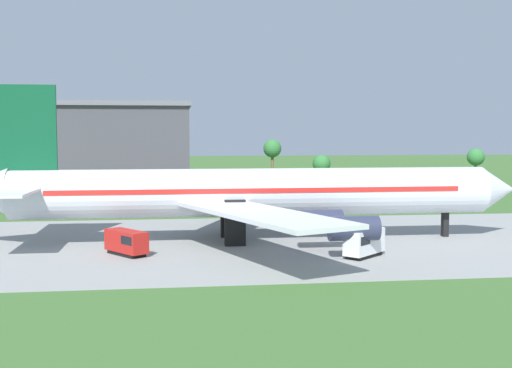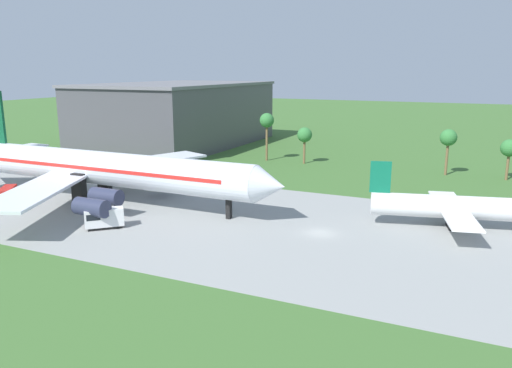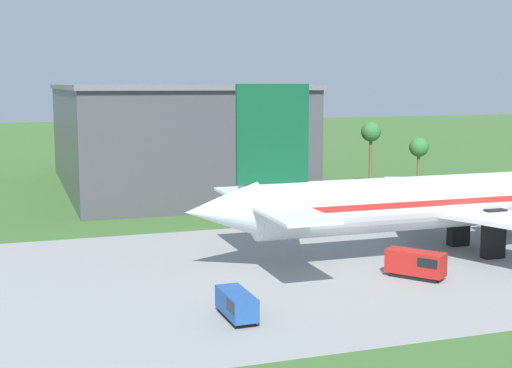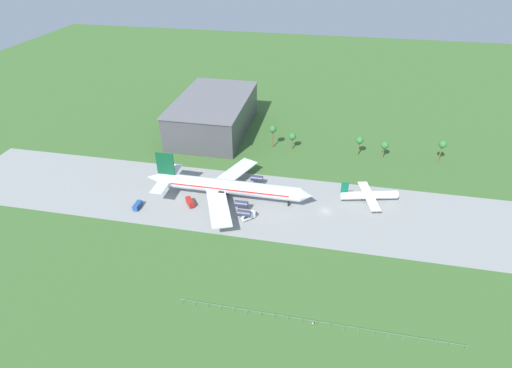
% 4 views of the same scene
% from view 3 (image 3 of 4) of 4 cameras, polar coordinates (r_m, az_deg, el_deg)
% --- Properties ---
extents(jet_airliner, '(69.46, 52.08, 18.66)m').
position_cam_3_polar(jet_airliner, '(83.78, 18.14, -1.15)').
color(jet_airliner, silver).
rests_on(jet_airliner, ground_plane).
extents(fuel_truck, '(4.99, 5.69, 2.68)m').
position_cam_3_polar(fuel_truck, '(70.89, 12.77, -6.25)').
color(fuel_truck, black).
rests_on(fuel_truck, ground_plane).
extents(catering_van, '(2.13, 5.38, 2.21)m').
position_cam_3_polar(catering_van, '(57.49, -1.51, -9.67)').
color(catering_van, black).
rests_on(catering_van, ground_plane).
extents(terminal_building, '(36.72, 61.20, 18.53)m').
position_cam_3_polar(terminal_building, '(131.19, -7.27, 3.85)').
color(terminal_building, '#47474C').
rests_on(terminal_building, ground_plane).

